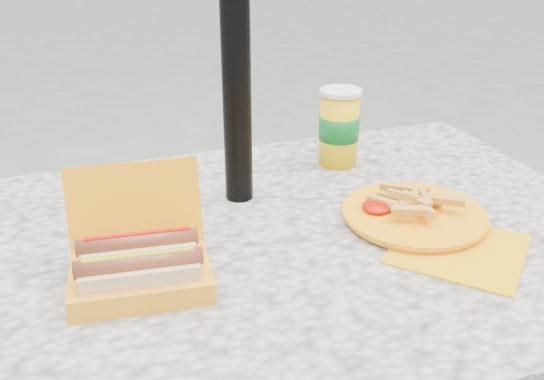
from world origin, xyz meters
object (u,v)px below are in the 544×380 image
object	(u,v)px
hotdog_box	(140,265)
soda_cup	(339,127)
umbrella_pole	(234,0)
fries_plate	(416,215)

from	to	relation	value
hotdog_box	soda_cup	xyz separation A→B (m)	(0.45, 0.32, 0.04)
umbrella_pole	soda_cup	xyz separation A→B (m)	(0.24, 0.09, -0.27)
hotdog_box	umbrella_pole	bearing A→B (deg)	53.88
fries_plate	soda_cup	size ratio (longest dim) A/B	2.33
hotdog_box	soda_cup	world-z (taller)	soda_cup
umbrella_pole	fries_plate	distance (m)	0.46
umbrella_pole	soda_cup	bearing A→B (deg)	19.62
hotdog_box	soda_cup	distance (m)	0.55
fries_plate	soda_cup	world-z (taller)	soda_cup
soda_cup	hotdog_box	bearing A→B (deg)	-145.01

